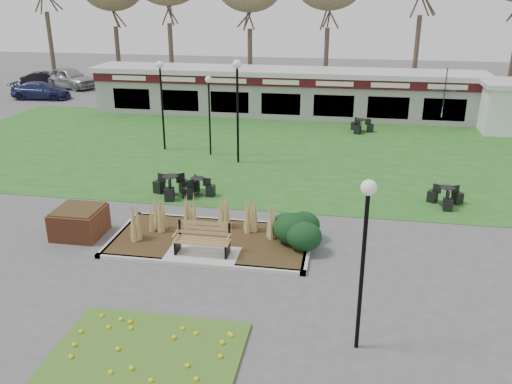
% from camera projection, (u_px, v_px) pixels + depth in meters
% --- Properties ---
extents(ground, '(100.00, 100.00, 0.00)m').
position_uv_depth(ground, '(201.00, 259.00, 16.33)').
color(ground, '#515154').
rests_on(ground, ground).
extents(lawn, '(34.00, 16.00, 0.02)m').
position_uv_depth(lawn, '(264.00, 149.00, 27.38)').
color(lawn, '#225D1D').
rests_on(lawn, ground).
extents(flower_bed, '(4.20, 3.00, 0.16)m').
position_uv_depth(flower_bed, '(147.00, 352.00, 12.06)').
color(flower_bed, '#35661D').
rests_on(flower_bed, ground).
extents(planting_bed, '(6.75, 3.40, 1.27)m').
position_uv_depth(planting_bed, '(251.00, 233.00, 17.24)').
color(planting_bed, '#352115').
rests_on(planting_bed, ground).
extents(park_bench, '(1.70, 0.66, 0.93)m').
position_uv_depth(park_bench, '(203.00, 238.00, 16.35)').
color(park_bench, '#915F41').
rests_on(park_bench, ground).
extents(brick_planter, '(1.50, 1.50, 0.95)m').
position_uv_depth(brick_planter, '(79.00, 222.00, 17.78)').
color(brick_planter, brown).
rests_on(brick_planter, ground).
extents(food_pavilion, '(24.60, 3.40, 2.90)m').
position_uv_depth(food_pavilion, '(284.00, 92.00, 34.19)').
color(food_pavilion, gray).
rests_on(food_pavilion, ground).
extents(lamp_post_near_right, '(0.34, 0.34, 4.05)m').
position_uv_depth(lamp_post_near_right, '(365.00, 229.00, 11.32)').
color(lamp_post_near_right, black).
rests_on(lamp_post_near_right, ground).
extents(lamp_post_mid_left, '(0.39, 0.39, 4.73)m').
position_uv_depth(lamp_post_mid_left, '(237.00, 89.00, 24.09)').
color(lamp_post_mid_left, black).
rests_on(lamp_post_mid_left, ground).
extents(lamp_post_mid_right, '(0.32, 0.32, 3.82)m').
position_uv_depth(lamp_post_mid_right, '(209.00, 98.00, 25.48)').
color(lamp_post_mid_right, black).
rests_on(lamp_post_mid_right, ground).
extents(lamp_post_far_left, '(0.36, 0.36, 4.39)m').
position_uv_depth(lamp_post_far_left, '(161.00, 86.00, 26.23)').
color(lamp_post_far_left, black).
rests_on(lamp_post_far_left, ground).
extents(bistro_set_a, '(1.47, 1.43, 0.80)m').
position_uv_depth(bistro_set_a, '(171.00, 189.00, 21.24)').
color(bistro_set_a, black).
rests_on(bistro_set_a, ground).
extents(bistro_set_b, '(1.28, 1.34, 0.72)m').
position_uv_depth(bistro_set_b, '(361.00, 128.00, 30.52)').
color(bistro_set_b, black).
rests_on(bistro_set_b, ground).
extents(bistro_set_c, '(1.17, 1.33, 0.71)m').
position_uv_depth(bistro_set_c, '(198.00, 189.00, 21.25)').
color(bistro_set_c, black).
rests_on(bistro_set_c, ground).
extents(bistro_set_d, '(1.35, 1.18, 0.72)m').
position_uv_depth(bistro_set_d, '(446.00, 199.00, 20.27)').
color(bistro_set_d, black).
rests_on(bistro_set_d, ground).
extents(patio_umbrella, '(1.93, 1.96, 2.38)m').
position_uv_depth(patio_umbrella, '(443.00, 103.00, 30.87)').
color(patio_umbrella, black).
rests_on(patio_umbrella, ground).
extents(car_silver, '(5.20, 3.62, 1.65)m').
position_uv_depth(car_silver, '(69.00, 78.00, 43.62)').
color(car_silver, '#A4A4A9').
rests_on(car_silver, ground).
extents(car_black, '(3.96, 2.35, 1.23)m').
position_uv_depth(car_black, '(46.00, 79.00, 44.25)').
color(car_black, black).
rests_on(car_black, ground).
extents(car_blue, '(4.34, 2.01, 1.23)m').
position_uv_depth(car_blue, '(41.00, 91.00, 39.42)').
color(car_blue, navy).
rests_on(car_blue, ground).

